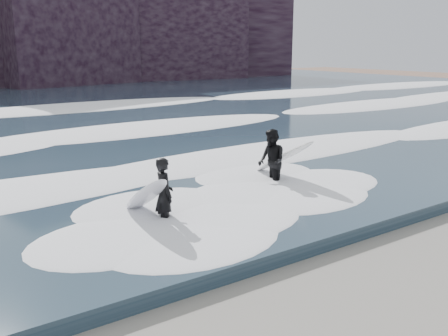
{
  "coord_description": "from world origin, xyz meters",
  "views": [
    {
      "loc": [
        -5.73,
        -2.99,
        3.77
      ],
      "look_at": [
        0.66,
        6.19,
        1.0
      ],
      "focal_mm": 40.0,
      "sensor_mm": 36.0,
      "label": 1
    }
  ],
  "objects": [
    {
      "name": "foam_near",
      "position": [
        0.0,
        9.0,
        0.4
      ],
      "size": [
        60.0,
        3.2,
        0.2
      ],
      "primitive_type": "ellipsoid",
      "color": "white",
      "rests_on": "sea"
    },
    {
      "name": "foam_mid",
      "position": [
        0.0,
        16.0,
        0.42
      ],
      "size": [
        60.0,
        4.0,
        0.24
      ],
      "primitive_type": "ellipsoid",
      "color": "white",
      "rests_on": "sea"
    },
    {
      "name": "foam_far",
      "position": [
        0.0,
        25.0,
        0.45
      ],
      "size": [
        60.0,
        4.8,
        0.3
      ],
      "primitive_type": "ellipsoid",
      "color": "white",
      "rests_on": "sea"
    },
    {
      "name": "surfer_left",
      "position": [
        -1.25,
        5.77,
        0.79
      ],
      "size": [
        1.02,
        1.97,
        1.56
      ],
      "color": "black",
      "rests_on": "ground"
    },
    {
      "name": "surfer_right",
      "position": [
        2.53,
        6.62,
        0.84
      ],
      "size": [
        1.21,
        2.07,
        1.67
      ],
      "color": "black",
      "rests_on": "ground"
    }
  ]
}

